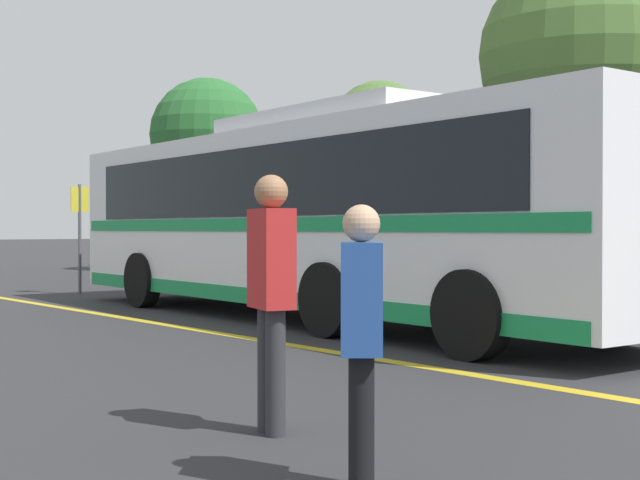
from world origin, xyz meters
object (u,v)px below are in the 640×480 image
transit_bus (320,213)px  pedestrian_1 (361,330)px  tree_2 (582,56)px  pedestrian_0 (271,285)px  parked_car_0 (184,254)px  bus_stop_sign (80,225)px  tree_0 (380,134)px  tree_1 (207,135)px  parked_car_1 (302,259)px

transit_bus → pedestrian_1: 9.16m
pedestrian_1 → tree_2: (-7.77, 13.68, 4.35)m
transit_bus → pedestrian_0: size_ratio=6.99×
parked_car_0 → bus_stop_sign: bearing=36.0°
parked_car_0 → pedestrian_1: 21.75m
pedestrian_0 → tree_0: 19.26m
tree_2 → bus_stop_sign: bearing=-130.2°
pedestrian_1 → tree_0: bearing=177.6°
pedestrian_1 → tree_1: bearing=-169.2°
transit_bus → pedestrian_1: size_ratio=8.09×
parked_car_0 → pedestrian_0: bearing=57.7°
parked_car_0 → pedestrian_0: size_ratio=2.26×
parked_car_0 → pedestrian_0: pedestrian_0 is taller
tree_1 → pedestrian_1: bearing=-30.8°
parked_car_0 → pedestrian_0: 20.29m
parked_car_0 → tree_2: 12.63m
bus_stop_sign → tree_0: 9.27m
transit_bus → bus_stop_sign: size_ratio=5.24×
transit_bus → tree_1: size_ratio=1.93×
transit_bus → tree_1: bearing=66.6°
parked_car_1 → tree_0: bearing=14.1°
bus_stop_sign → tree_2: tree_2 is taller
pedestrian_1 → tree_0: tree_0 is taller
pedestrian_1 → bus_stop_sign: 15.81m
bus_stop_sign → tree_2: (7.13, 8.45, 3.71)m
transit_bus → tree_1: (-15.14, 7.58, 2.96)m
bus_stop_sign → tree_0: (0.26, 8.90, 2.59)m
pedestrian_1 → tree_1: (-22.28, 13.26, 3.75)m
tree_1 → parked_car_1: bearing=-17.9°
tree_1 → pedestrian_0: bearing=-31.5°
parked_car_0 → tree_0: size_ratio=0.73×
parked_car_1 → pedestrian_0: bearing=-132.0°
bus_stop_sign → tree_1: (-7.38, 8.03, 3.11)m
tree_2 → pedestrian_1: bearing=-60.4°
bus_stop_sign → pedestrian_0: bearing=-106.4°
pedestrian_0 → bus_stop_sign: (-13.48, 4.77, 0.49)m
parked_car_1 → bus_stop_sign: bus_stop_sign is taller
pedestrian_1 → transit_bus: bearing=-176.9°
parked_car_0 → parked_car_1: bearing=87.4°
parked_car_1 → tree_2: (5.78, 3.23, 4.55)m
parked_car_0 → bus_stop_sign: bus_stop_sign is taller
transit_bus → pedestrian_0: (5.72, -5.22, -0.64)m
transit_bus → tree_2: bearing=7.6°
parked_car_0 → bus_stop_sign: size_ratio=1.70×
transit_bus → pedestrian_0: bearing=-129.3°
transit_bus → tree_0: bearing=44.8°
pedestrian_0 → pedestrian_1: 1.50m
parked_car_1 → parked_car_0: bearing=87.8°
pedestrian_0 → tree_2: size_ratio=0.24×
tree_0 → parked_car_0: bearing=-140.2°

